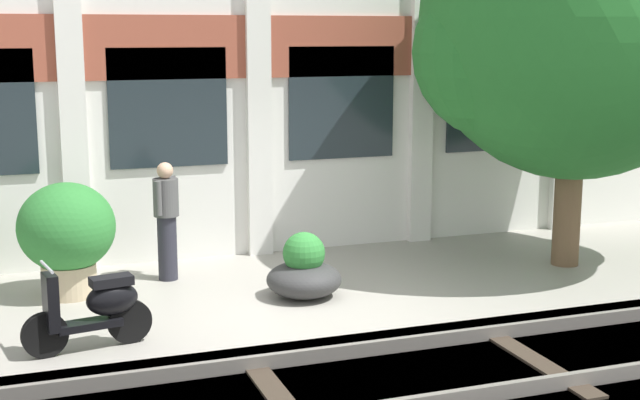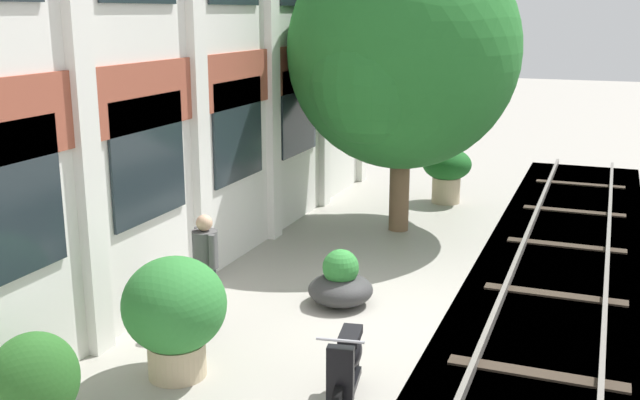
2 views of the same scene
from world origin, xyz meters
name	(u,v)px [view 2 (image 2 of 2)]	position (x,y,z in m)	size (l,w,h in m)	color
ground_plane	(382,308)	(0.00, 0.00, 0.00)	(80.00, 80.00, 0.00)	#9E998E
apartment_facade	(179,35)	(0.00, 3.22, 3.86)	(16.26, 0.64, 7.74)	silver
rail_tracks	(546,341)	(0.00, -2.32, -0.13)	(23.90, 2.80, 0.43)	#5B5449
broadleaf_tree	(403,57)	(3.98, 0.85, 3.37)	(4.57, 4.35, 5.71)	brown
potted_plant_glazed_jar	(175,310)	(-2.89, 1.66, 0.83)	(1.22, 1.22, 1.46)	tan
potted_plant_stone_basin	(447,167)	(6.48, 0.44, 0.81)	(1.09, 1.09, 1.41)	tan
potted_plant_wide_bowl	(341,284)	(-0.08, 0.61, 0.32)	(0.96, 0.96, 0.84)	#333333
scooter_second_parked	(347,367)	(-2.78, -0.43, 0.44)	(1.38, 0.54, 0.98)	black
resident_by_doorway	(206,269)	(-1.57, 1.99, 0.86)	(0.35, 0.45, 1.61)	#282833
topiary_hedge	(33,381)	(-4.41, 2.40, 0.53)	(0.95, 0.70, 1.05)	#286023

